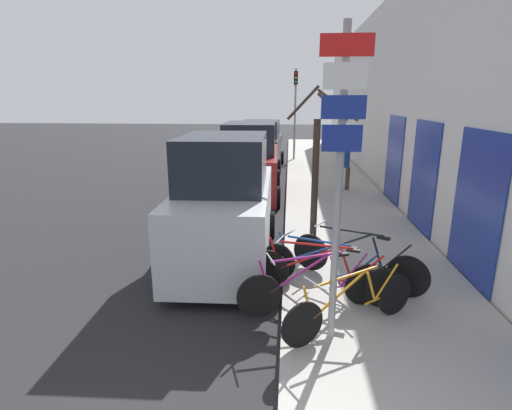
% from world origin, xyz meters
% --- Properties ---
extents(ground_plane, '(80.00, 80.00, 0.00)m').
position_xyz_m(ground_plane, '(0.00, 11.20, 0.00)').
color(ground_plane, black).
extents(sidewalk_curb, '(3.20, 32.00, 0.15)m').
position_xyz_m(sidewalk_curb, '(2.60, 14.00, 0.07)').
color(sidewalk_curb, '#9E9B93').
rests_on(sidewalk_curb, ground).
extents(building_facade, '(0.23, 32.00, 6.50)m').
position_xyz_m(building_facade, '(4.35, 13.91, 3.23)').
color(building_facade, silver).
rests_on(building_facade, ground).
extents(signpost, '(0.59, 0.11, 3.88)m').
position_xyz_m(signpost, '(1.66, 3.33, 2.39)').
color(signpost, '#939399').
rests_on(signpost, sidewalk_curb).
extents(bicycle_0, '(1.88, 1.28, 0.85)m').
position_xyz_m(bicycle_0, '(1.95, 3.53, 0.52)').
color(bicycle_0, black).
rests_on(bicycle_0, sidewalk_curb).
extents(bicycle_1, '(2.20, 0.78, 0.90)m').
position_xyz_m(bicycle_1, '(1.46, 3.99, 0.54)').
color(bicycle_1, black).
rests_on(bicycle_1, sidewalk_curb).
extents(bicycle_2, '(2.32, 0.80, 0.90)m').
position_xyz_m(bicycle_2, '(1.63, 4.43, 0.54)').
color(bicycle_2, black).
rests_on(bicycle_2, sidewalk_curb).
extents(bicycle_3, '(2.07, 1.10, 0.87)m').
position_xyz_m(bicycle_3, '(1.67, 4.68, 0.53)').
color(bicycle_3, black).
rests_on(bicycle_3, sidewalk_curb).
extents(bicycle_4, '(2.08, 1.29, 0.94)m').
position_xyz_m(bicycle_4, '(2.23, 5.01, 0.55)').
color(bicycle_4, black).
rests_on(bicycle_4, sidewalk_curb).
extents(parked_car_0, '(2.02, 4.48, 2.53)m').
position_xyz_m(parked_car_0, '(-0.18, 6.20, 1.14)').
color(parked_car_0, '#B2B7BC').
rests_on(parked_car_0, ground).
extents(parked_car_1, '(2.10, 4.76, 2.46)m').
position_xyz_m(parked_car_1, '(-0.21, 11.68, 1.11)').
color(parked_car_1, maroon).
rests_on(parked_car_1, ground).
extents(parked_car_2, '(2.15, 4.55, 2.24)m').
position_xyz_m(parked_car_2, '(-0.27, 17.27, 1.03)').
color(parked_car_2, black).
rests_on(parked_car_2, ground).
extents(pedestrian_near, '(0.41, 0.36, 1.61)m').
position_xyz_m(pedestrian_near, '(2.96, 12.39, 1.08)').
color(pedestrian_near, '#4C3D2D').
rests_on(pedestrian_near, sidewalk_curb).
extents(street_tree, '(1.35, 0.63, 3.31)m').
position_xyz_m(street_tree, '(1.62, 6.76, 1.71)').
color(street_tree, '#3D2D23').
rests_on(street_tree, sidewalk_curb).
extents(traffic_light, '(0.20, 0.30, 4.50)m').
position_xyz_m(traffic_light, '(1.32, 19.47, 3.03)').
color(traffic_light, '#939399').
rests_on(traffic_light, sidewalk_curb).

